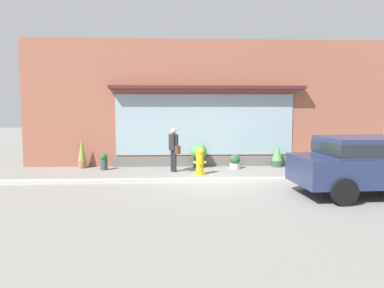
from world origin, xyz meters
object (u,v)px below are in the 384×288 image
potted_plant_window_center (199,154)px  potted_plant_corner_tall (104,161)px  potted_plant_near_hydrant (82,154)px  potted_plant_by_entrance (235,162)px  potted_plant_trailing_edge (277,156)px  fire_hydrant (200,161)px  pedestrian_with_handbag (174,147)px  parked_car_navy (371,162)px

potted_plant_window_center → potted_plant_corner_tall: size_ratio=1.48×
potted_plant_window_center → potted_plant_near_hydrant: 4.37m
potted_plant_by_entrance → potted_plant_corner_tall: potted_plant_corner_tall is taller
potted_plant_window_center → potted_plant_corner_tall: bearing=-173.8°
potted_plant_trailing_edge → potted_plant_corner_tall: bearing=-176.2°
fire_hydrant → potted_plant_near_hydrant: (-4.31, 1.55, 0.08)m
fire_hydrant → potted_plant_near_hydrant: bearing=160.2°
potted_plant_trailing_edge → potted_plant_by_entrance: (-1.69, -0.38, -0.15)m
pedestrian_with_handbag → potted_plant_by_entrance: pedestrian_with_handbag is taller
pedestrian_with_handbag → potted_plant_corner_tall: pedestrian_with_handbag is taller
pedestrian_with_handbag → potted_plant_window_center: (0.94, 0.90, -0.37)m
potted_plant_near_hydrant → potted_plant_corner_tall: bearing=-28.2°
potted_plant_trailing_edge → potted_plant_corner_tall: (-6.50, -0.43, -0.09)m
fire_hydrant → potted_plant_window_center: (0.07, 1.45, 0.06)m
fire_hydrant → potted_plant_near_hydrant: size_ratio=0.82×
potted_plant_window_center → potted_plant_trailing_edge: 3.02m
fire_hydrant → potted_plant_near_hydrant: 4.58m
parked_car_navy → potted_plant_near_hydrant: (-8.50, 4.83, -0.34)m
parked_car_navy → potted_plant_by_entrance: bearing=119.2°
fire_hydrant → potted_plant_trailing_edge: size_ratio=1.08×
fire_hydrant → potted_plant_by_entrance: fire_hydrant is taller
potted_plant_window_center → potted_plant_by_entrance: (1.32, -0.32, -0.27)m
parked_car_navy → potted_plant_window_center: (-4.13, 4.72, -0.36)m
potted_plant_trailing_edge → potted_plant_by_entrance: potted_plant_trailing_edge is taller
pedestrian_with_handbag → potted_plant_by_entrance: (2.26, 0.58, -0.64)m
parked_car_navy → potted_plant_corner_tall: parked_car_navy is taller
parked_car_navy → potted_plant_near_hydrant: size_ratio=3.73×
potted_plant_window_center → potted_plant_by_entrance: bearing=-13.7°
potted_plant_by_entrance → potted_plant_window_center: bearing=166.3°
fire_hydrant → potted_plant_by_entrance: (1.39, 1.13, -0.21)m
potted_plant_by_entrance → potted_plant_near_hydrant: 5.72m
pedestrian_with_handbag → potted_plant_near_hydrant: bearing=-137.5°
fire_hydrant → potted_plant_corner_tall: bearing=162.5°
pedestrian_with_handbag → parked_car_navy: 6.35m
potted_plant_corner_tall → pedestrian_with_handbag: bearing=-11.7°
fire_hydrant → pedestrian_with_handbag: bearing=147.9°
potted_plant_by_entrance → potted_plant_near_hydrant: (-5.69, 0.43, 0.28)m
parked_car_navy → potted_plant_corner_tall: bearing=146.9°
fire_hydrant → pedestrian_with_handbag: (-0.87, 0.55, 0.43)m
parked_car_navy → potted_plant_trailing_edge: parked_car_navy is taller
pedestrian_with_handbag → potted_plant_window_center: bearing=102.6°
parked_car_navy → potted_plant_corner_tall: 8.78m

